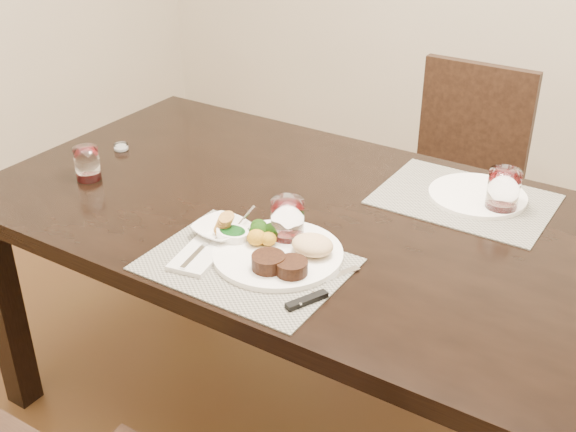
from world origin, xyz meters
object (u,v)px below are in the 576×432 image
Objects in this scene: dinner_plate at (282,252)px; cracker_bowl at (221,230)px; wine_glass_near at (287,223)px; far_plate at (477,195)px; steak_knife at (313,294)px; chair_far at (459,174)px.

dinner_plate is 2.12× the size of cracker_bowl.
wine_glass_near reaches higher than dinner_plate.
cracker_bowl reaches higher than far_plate.
steak_knife and far_plate have the same top height.
dinner_plate is (-0.02, -1.18, 0.27)m from chair_far.
steak_knife is at bearing -102.19° from far_plate.
dinner_plate is 0.62m from far_plate.
chair_far reaches higher than cracker_bowl.
dinner_plate is at bearing -91.05° from chair_far.
chair_far is at bearing 119.94° from steak_knife.
chair_far is 6.11× the size of cracker_bowl.
steak_knife is at bearing -43.99° from wine_glass_near.
cracker_bowl is (-0.21, -1.18, 0.27)m from chair_far.
chair_far reaches higher than far_plate.
cracker_bowl is at bearing -130.50° from far_plate.
wine_glass_near is (-0.18, 0.17, 0.04)m from steak_knife.
wine_glass_near reaches higher than steak_knife.
wine_glass_near is at bearing 24.28° from cracker_bowl.
wine_glass_near is at bearing -123.39° from far_plate.
cracker_bowl reaches higher than dinner_plate.
wine_glass_near reaches higher than far_plate.
dinner_plate is 2.79× the size of wine_glass_near.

